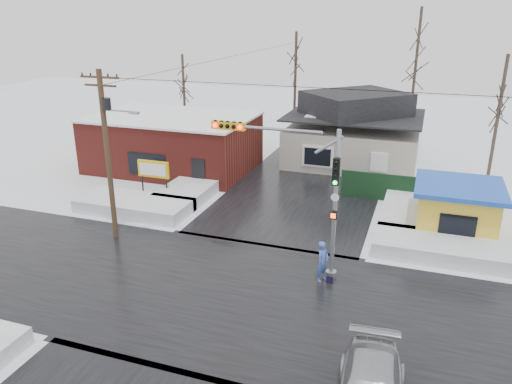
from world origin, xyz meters
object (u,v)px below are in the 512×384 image
(utility_pole, at_px, (108,146))
(traffic_signal, at_px, (301,181))
(marquee_sign, at_px, (153,170))
(kiosk, at_px, (457,209))
(pedestrian, at_px, (323,262))

(utility_pole, bearing_deg, traffic_signal, -2.95)
(marquee_sign, bearing_deg, kiosk, 1.55)
(marquee_sign, relative_size, pedestrian, 1.32)
(utility_pole, xyz_separation_m, marquee_sign, (-1.07, 5.99, -3.19))
(traffic_signal, height_order, pedestrian, traffic_signal)
(traffic_signal, distance_m, marquee_sign, 13.42)
(traffic_signal, bearing_deg, marquee_sign, 150.28)
(pedestrian, bearing_deg, utility_pole, 107.12)
(utility_pole, height_order, kiosk, utility_pole)
(traffic_signal, height_order, utility_pole, utility_pole)
(utility_pole, relative_size, kiosk, 1.96)
(kiosk, bearing_deg, marquee_sign, -178.45)
(utility_pole, relative_size, pedestrian, 4.65)
(kiosk, xyz_separation_m, pedestrian, (-5.83, -7.47, -0.50))
(traffic_signal, xyz_separation_m, utility_pole, (-10.36, 0.53, 0.57))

